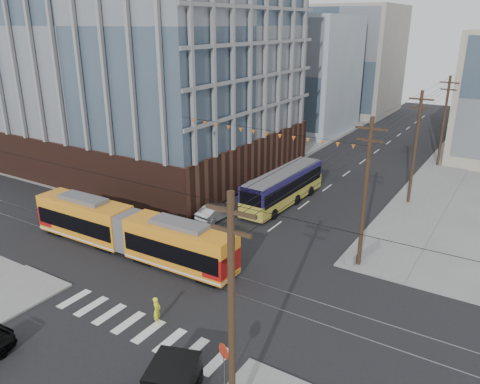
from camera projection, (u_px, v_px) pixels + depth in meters
name	position (u px, v px, depth m)	size (l,w,h in m)	color
ground	(171.00, 303.00, 29.74)	(160.00, 160.00, 0.00)	slate
office_building	(147.00, 46.00, 54.18)	(30.00, 25.00, 28.60)	#381E16
bg_bldg_nw_near	(294.00, 73.00, 76.61)	(18.00, 16.00, 18.00)	#8C99A5
bg_bldg_nw_far	(353.00, 60.00, 90.72)	(16.00, 18.00, 20.00)	gray
utility_pole_near	(232.00, 319.00, 18.85)	(0.30, 0.30, 11.00)	black
utility_pole_far	(462.00, 105.00, 68.28)	(0.30, 0.30, 11.00)	black
streetcar	(130.00, 232.00, 35.68)	(18.32, 2.58, 3.53)	orange
city_bus	(283.00, 187.00, 45.58)	(2.59, 11.96, 3.39)	#1C144A
parked_car_silver	(216.00, 212.00, 42.22)	(1.51, 4.32, 1.42)	#B2B7BC
parked_car_white	(254.00, 187.00, 48.63)	(1.95, 4.81, 1.39)	silver
parked_car_grey	(270.00, 183.00, 49.82)	(2.30, 4.99, 1.39)	#5D5D5E
pedestrian	(157.00, 310.00, 27.49)	(0.62, 0.41, 1.70)	#F0FA22
stop_sign	(224.00, 370.00, 22.10)	(0.79, 0.79, 2.59)	#A82B14
jersey_barrier	(363.00, 251.00, 35.51)	(0.95, 4.23, 0.85)	gray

